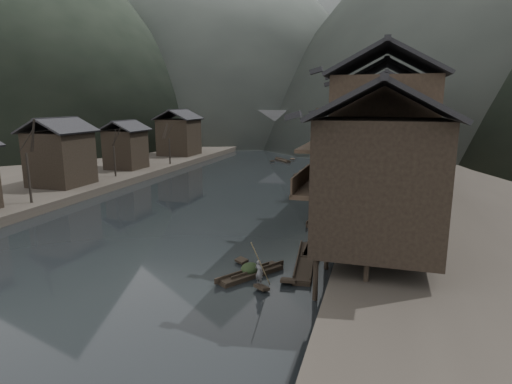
% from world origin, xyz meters
% --- Properties ---
extents(water, '(300.00, 300.00, 0.00)m').
position_xyz_m(water, '(0.00, 0.00, 0.00)').
color(water, black).
rests_on(water, ground).
extents(right_bank, '(40.00, 200.00, 1.80)m').
position_xyz_m(right_bank, '(35.00, 40.00, 0.90)').
color(right_bank, '#2D2823').
rests_on(right_bank, ground).
extents(left_bank, '(40.00, 200.00, 1.20)m').
position_xyz_m(left_bank, '(-35.00, 40.00, 0.60)').
color(left_bank, '#2D2823').
rests_on(left_bank, ground).
extents(stilt_houses, '(9.00, 67.60, 15.21)m').
position_xyz_m(stilt_houses, '(17.28, 19.62, 8.92)').
color(stilt_houses, black).
rests_on(stilt_houses, ground).
extents(left_houses, '(8.10, 53.20, 8.73)m').
position_xyz_m(left_houses, '(-20.50, 20.12, 5.66)').
color(left_houses, black).
rests_on(left_houses, left_bank).
extents(bare_trees, '(3.65, 42.66, 7.30)m').
position_xyz_m(bare_trees, '(-17.00, 7.10, 6.13)').
color(bare_trees, black).
rests_on(bare_trees, left_bank).
extents(moored_sampans, '(3.11, 65.48, 0.47)m').
position_xyz_m(moored_sampans, '(12.23, 23.23, 0.20)').
color(moored_sampans, black).
rests_on(moored_sampans, water).
extents(midriver_boats, '(13.20, 41.53, 0.44)m').
position_xyz_m(midriver_boats, '(0.38, 50.48, 0.20)').
color(midriver_boats, black).
rests_on(midriver_boats, water).
extents(stone_bridge, '(40.00, 6.00, 9.00)m').
position_xyz_m(stone_bridge, '(-0.00, 72.00, 5.11)').
color(stone_bridge, '#4C4C4F').
rests_on(stone_bridge, ground).
extents(hero_sampan, '(3.63, 4.83, 0.44)m').
position_xyz_m(hero_sampan, '(9.67, -8.19, 0.20)').
color(hero_sampan, black).
rests_on(hero_sampan, water).
extents(cargo_heap, '(1.15, 1.50, 0.69)m').
position_xyz_m(cargo_heap, '(9.54, -7.99, 0.78)').
color(cargo_heap, black).
rests_on(cargo_heap, hero_sampan).
extents(boatman, '(0.68, 0.58, 1.58)m').
position_xyz_m(boatman, '(10.68, -9.71, 1.23)').
color(boatman, '#515154').
rests_on(boatman, hero_sampan).
extents(bamboo_pole, '(0.86, 2.10, 3.79)m').
position_xyz_m(bamboo_pole, '(10.88, -9.71, 3.92)').
color(bamboo_pole, '#8C7A51').
rests_on(bamboo_pole, boatman).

